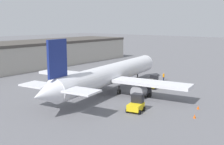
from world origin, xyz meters
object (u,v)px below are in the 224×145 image
object	(u,v)px
belt_loader_truck	(153,82)
safety_cone_far	(195,116)
airplane	(109,75)
baggage_tug	(142,91)
pushback_tug	(136,104)
ground_crew_worker	(164,77)
safety_cone_near	(198,107)

from	to	relation	value
belt_loader_truck	safety_cone_far	distance (m)	17.53
airplane	safety_cone_far	size ratio (longest dim) A/B	68.59
baggage_tug	pushback_tug	size ratio (longest dim) A/B	1.25
airplane	pushback_tug	world-z (taller)	airplane
safety_cone_far	pushback_tug	bearing A→B (deg)	106.56
baggage_tug	pushback_tug	xyz separation A→B (m)	(-7.25, -3.54, 0.02)
pushback_tug	safety_cone_far	size ratio (longest dim) A/B	5.29
ground_crew_worker	safety_cone_near	xyz separation A→B (m)	(-14.76, -13.41, -0.66)
baggage_tug	safety_cone_near	bearing A→B (deg)	-71.46
safety_cone_near	ground_crew_worker	bearing A→B (deg)	42.26
baggage_tug	belt_loader_truck	xyz separation A→B (m)	(6.76, 1.81, 0.05)
belt_loader_truck	pushback_tug	bearing A→B (deg)	-171.28
ground_crew_worker	pushback_tug	world-z (taller)	pushback_tug
pushback_tug	safety_cone_near	size ratio (longest dim) A/B	5.29
safety_cone_far	airplane	bearing A→B (deg)	76.91
airplane	safety_cone_far	xyz separation A→B (m)	(-4.09, -17.59, -2.87)
belt_loader_truck	pushback_tug	world-z (taller)	belt_loader_truck
airplane	baggage_tug	bearing A→B (deg)	-90.45
ground_crew_worker	safety_cone_far	distance (m)	23.79
airplane	belt_loader_truck	size ratio (longest dim) A/B	12.51
baggage_tug	airplane	bearing A→B (deg)	121.57
airplane	baggage_tug	xyz separation A→B (m)	(0.89, -6.40, -2.08)
ground_crew_worker	baggage_tug	distance (m)	14.24
belt_loader_truck	pushback_tug	distance (m)	15.00
airplane	belt_loader_truck	xyz separation A→B (m)	(7.65, -4.60, -2.02)
safety_cone_near	safety_cone_far	bearing A→B (deg)	-164.69
ground_crew_worker	baggage_tug	bearing A→B (deg)	-132.55
pushback_tug	safety_cone_near	distance (m)	9.14
baggage_tug	belt_loader_truck	bearing A→B (deg)	38.67
safety_cone_near	safety_cone_far	xyz separation A→B (m)	(-4.07, -1.11, 0.00)
airplane	pushback_tug	xyz separation A→B (m)	(-6.37, -9.95, -2.06)
belt_loader_truck	safety_cone_near	size ratio (longest dim) A/B	5.48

